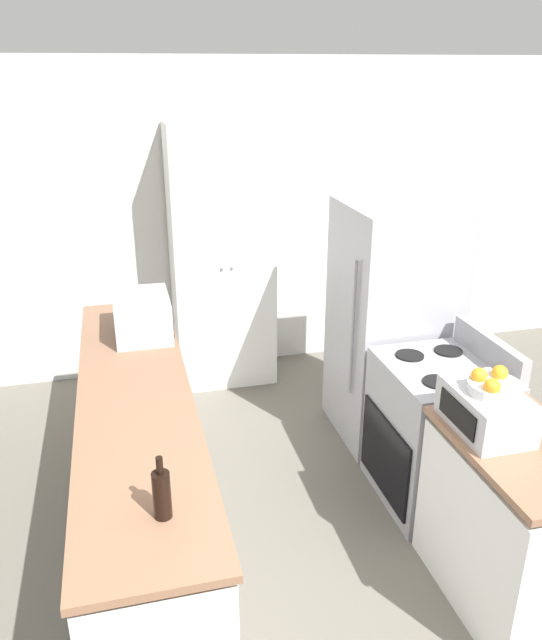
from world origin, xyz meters
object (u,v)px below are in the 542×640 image
at_px(toaster_oven, 486,410).
at_px(fruit_bowl, 494,385).
at_px(wine_bottle, 162,494).
at_px(pantry_cabinet, 222,258).
at_px(stove, 436,432).
at_px(microwave, 143,316).
at_px(refrigerator, 392,324).

bearing_deg(toaster_oven, fruit_bowl, -50.75).
bearing_deg(wine_bottle, pantry_cabinet, 75.52).
distance_m(pantry_cabinet, fruit_bowl, 2.71).
distance_m(wine_bottle, fruit_bowl, 1.58).
bearing_deg(wine_bottle, fruit_bowl, 8.93).
relative_size(pantry_cabinet, wine_bottle, 7.89).
relative_size(pantry_cabinet, stove, 2.02).
height_order(pantry_cabinet, stove, pantry_cabinet).
xyz_separation_m(wine_bottle, toaster_oven, (1.55, 0.26, -0.00)).
distance_m(microwave, fruit_bowl, 2.19).
relative_size(pantry_cabinet, microwave, 4.37).
distance_m(stove, wine_bottle, 2.00).
bearing_deg(microwave, fruit_bowl, -45.78).
distance_m(toaster_oven, fruit_bowl, 0.14).
xyz_separation_m(microwave, wine_bottle, (-0.03, -1.81, -0.02)).
height_order(wine_bottle, fruit_bowl, fruit_bowl).
height_order(refrigerator, fruit_bowl, refrigerator).
height_order(stove, microwave, microwave).
relative_size(refrigerator, toaster_oven, 3.79).
relative_size(microwave, fruit_bowl, 1.94).
xyz_separation_m(toaster_oven, fruit_bowl, (0.01, -0.01, 0.14)).
distance_m(pantry_cabinet, stove, 2.23).
height_order(stove, wine_bottle, wine_bottle).
bearing_deg(stove, microwave, 151.49).
height_order(stove, toaster_oven, toaster_oven).
bearing_deg(fruit_bowl, stove, 78.72).
relative_size(wine_bottle, toaster_oven, 0.61).
height_order(refrigerator, wine_bottle, refrigerator).
distance_m(refrigerator, toaster_oven, 1.46).
relative_size(refrigerator, wine_bottle, 6.24).
bearing_deg(refrigerator, toaster_oven, -97.16).
height_order(refrigerator, toaster_oven, refrigerator).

